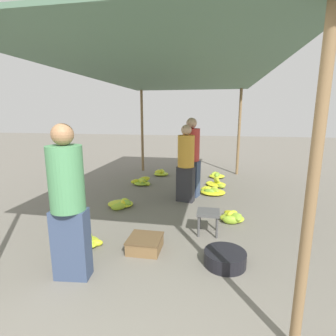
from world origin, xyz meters
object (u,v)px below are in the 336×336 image
(vendor_foreground, at_px, (68,202))
(banana_pile_right_0, at_px, (232,217))
(banana_pile_right_3, at_px, (217,175))
(banana_pile_right_2, at_px, (216,184))
(banana_pile_left_3, at_px, (142,182))
(shopper_walking_mid, at_px, (191,156))
(banana_pile_left_1, at_px, (161,173))
(banana_pile_left_2, at_px, (122,204))
(crate_near, at_px, (145,244))
(banana_pile_right_1, at_px, (211,191))
(banana_pile_left_0, at_px, (83,241))
(basin_black, at_px, (225,258))
(stool, at_px, (208,216))
(shopper_walking_far, at_px, (186,163))

(vendor_foreground, xyz_separation_m, banana_pile_right_0, (1.88, 1.95, -0.83))
(banana_pile_right_3, bearing_deg, banana_pile_right_2, -90.35)
(banana_pile_left_3, bearing_deg, shopper_walking_mid, -27.17)
(banana_pile_left_1, distance_m, banana_pile_left_2, 2.79)
(banana_pile_right_3, distance_m, crate_near, 4.42)
(banana_pile_right_0, relative_size, banana_pile_right_1, 0.87)
(banana_pile_right_0, height_order, banana_pile_right_3, banana_pile_right_0)
(banana_pile_left_0, bearing_deg, banana_pile_right_2, 61.82)
(banana_pile_left_0, xyz_separation_m, banana_pile_right_3, (1.85, 4.36, -0.01))
(banana_pile_right_2, bearing_deg, banana_pile_right_0, -82.85)
(banana_pile_left_0, bearing_deg, vendor_foreground, -69.96)
(banana_pile_left_3, relative_size, crate_near, 1.29)
(vendor_foreground, relative_size, banana_pile_left_0, 3.29)
(banana_pile_left_3, bearing_deg, banana_pile_right_1, -14.14)
(basin_black, distance_m, banana_pile_right_2, 3.57)
(banana_pile_left_0, height_order, crate_near, banana_pile_left_0)
(banana_pile_left_2, bearing_deg, banana_pile_left_1, 85.72)
(crate_near, bearing_deg, banana_pile_right_1, 73.08)
(banana_pile_left_1, bearing_deg, banana_pile_left_2, -94.28)
(banana_pile_left_1, distance_m, shopper_walking_mid, 2.26)
(banana_pile_right_0, bearing_deg, banana_pile_right_1, 104.61)
(banana_pile_right_0, bearing_deg, banana_pile_left_1, 121.81)
(banana_pile_left_2, bearing_deg, stool, -26.98)
(vendor_foreground, height_order, shopper_walking_far, vendor_foreground)
(shopper_walking_mid, distance_m, shopper_walking_far, 0.40)
(shopper_walking_mid, bearing_deg, banana_pile_right_0, -56.29)
(basin_black, xyz_separation_m, shopper_walking_mid, (-0.69, 2.68, 0.81))
(banana_pile_right_0, relative_size, shopper_walking_mid, 0.29)
(banana_pile_left_1, relative_size, shopper_walking_far, 0.29)
(stool, distance_m, banana_pile_right_3, 3.66)
(vendor_foreground, relative_size, shopper_walking_mid, 1.00)
(banana_pile_right_3, xyz_separation_m, shopper_walking_mid, (-0.59, -1.80, 0.84))
(banana_pile_left_2, distance_m, shopper_walking_far, 1.54)
(basin_black, bearing_deg, shopper_walking_mid, 104.40)
(banana_pile_left_1, relative_size, banana_pile_right_3, 0.92)
(banana_pile_left_3, xyz_separation_m, shopper_walking_far, (1.27, -1.08, 0.75))
(banana_pile_left_2, relative_size, banana_pile_right_2, 1.07)
(banana_pile_left_0, distance_m, crate_near, 0.89)
(banana_pile_left_1, distance_m, banana_pile_right_0, 3.64)
(vendor_foreground, height_order, crate_near, vendor_foreground)
(banana_pile_left_1, bearing_deg, banana_pile_left_3, -103.41)
(basin_black, relative_size, banana_pile_right_3, 1.01)
(basin_black, relative_size, banana_pile_left_0, 0.97)
(vendor_foreground, distance_m, banana_pile_right_3, 5.35)
(crate_near, distance_m, shopper_walking_far, 2.26)
(vendor_foreground, distance_m, stool, 2.11)
(banana_pile_left_2, distance_m, banana_pile_right_3, 3.34)
(banana_pile_left_0, relative_size, banana_pile_right_3, 1.04)
(banana_pile_right_2, relative_size, shopper_walking_mid, 0.31)
(banana_pile_left_1, xyz_separation_m, banana_pile_right_2, (1.65, -0.92, -0.00))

